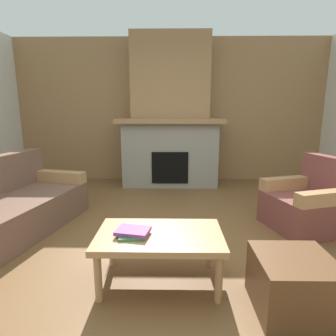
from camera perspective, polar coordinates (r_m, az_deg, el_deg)
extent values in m
plane|color=brown|center=(2.90, -0.01, -16.77)|extent=(9.00, 9.00, 0.00)
cube|color=#997047|center=(5.54, 0.48, 11.59)|extent=(6.00, 0.12, 2.70)
cube|color=gray|center=(5.19, 0.43, 2.97)|extent=(1.70, 0.70, 1.15)
cube|color=black|center=(4.90, 0.40, 0.10)|extent=(0.64, 0.08, 0.56)
cube|color=#997047|center=(5.08, 0.44, 9.74)|extent=(1.90, 0.82, 0.08)
cube|color=#997047|center=(5.26, 0.47, 18.27)|extent=(1.40, 0.50, 1.47)
cube|color=brown|center=(3.64, -29.10, -8.71)|extent=(1.22, 1.94, 0.40)
cube|color=tan|center=(4.17, -21.93, -1.59)|extent=(0.85, 0.34, 0.15)
cube|color=brown|center=(3.70, 26.12, -8.12)|extent=(0.95, 0.95, 0.40)
cube|color=brown|center=(3.79, 30.21, -1.34)|extent=(0.35, 0.77, 0.45)
cube|color=tan|center=(3.84, 23.45, -2.85)|extent=(0.77, 0.35, 0.15)
cube|color=tan|center=(3.40, 30.01, -5.32)|extent=(0.77, 0.35, 0.15)
cube|color=tan|center=(2.27, -1.75, -13.82)|extent=(1.00, 0.60, 0.05)
cylinder|color=tan|center=(2.24, -14.16, -21.02)|extent=(0.06, 0.06, 0.38)
cylinder|color=tan|center=(2.20, 10.39, -21.49)|extent=(0.06, 0.06, 0.38)
cylinder|color=tan|center=(2.64, -11.41, -15.42)|extent=(0.06, 0.06, 0.38)
cylinder|color=tan|center=(2.61, 8.63, -15.68)|extent=(0.06, 0.06, 0.38)
cube|color=brown|center=(2.27, 24.28, -20.90)|extent=(0.52, 0.52, 0.40)
cube|color=#3D7F4C|center=(2.22, -7.38, -13.62)|extent=(0.22, 0.18, 0.02)
cube|color=#7A3D84|center=(2.23, -7.21, -12.69)|extent=(0.28, 0.23, 0.03)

